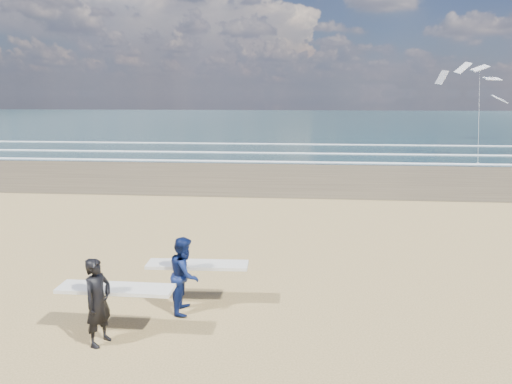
# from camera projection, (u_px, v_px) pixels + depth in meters

# --- Properties ---
(ocean) EXTENTS (220.00, 100.00, 0.02)m
(ocean) POSITION_uv_depth(u_px,v_px,m) (394.00, 121.00, 77.19)
(ocean) COLOR #183336
(ocean) RESTS_ON ground
(surfer_near) EXTENTS (2.20, 0.97, 1.66)m
(surfer_near) POSITION_uv_depth(u_px,v_px,m) (101.00, 299.00, 8.38)
(surfer_near) COLOR black
(surfer_near) RESTS_ON ground
(surfer_far) EXTENTS (2.22, 1.07, 1.64)m
(surfer_far) POSITION_uv_depth(u_px,v_px,m) (186.00, 273.00, 9.65)
(surfer_far) COLOR #0D1A4C
(surfer_far) RESTS_ON ground
(kite_1) EXTENTS (5.29, 4.68, 7.39)m
(kite_1) POSITION_uv_depth(u_px,v_px,m) (479.00, 102.00, 31.73)
(kite_1) COLOR slate
(kite_1) RESTS_ON ground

